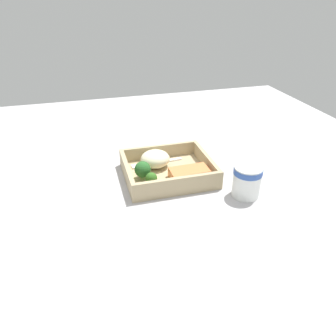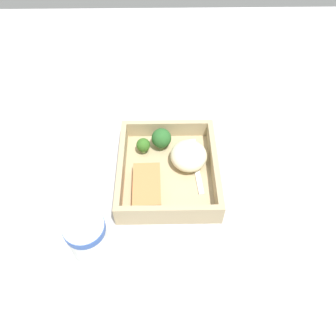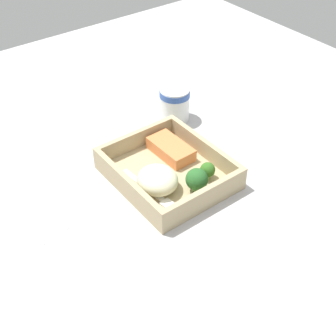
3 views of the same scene
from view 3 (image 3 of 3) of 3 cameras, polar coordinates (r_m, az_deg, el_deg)
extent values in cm
cube|color=#B4B2B5|center=(100.58, 0.00, -1.62)|extent=(160.00, 160.00, 2.00)
cube|color=tan|center=(99.53, 0.00, -0.93)|extent=(24.83, 21.51, 1.20)
cube|color=tan|center=(93.52, -4.97, -2.14)|extent=(24.83, 1.20, 4.11)
cube|color=tan|center=(102.94, 4.52, 2.42)|extent=(24.83, 1.20, 4.11)
cube|color=tan|center=(105.49, -3.88, 3.51)|extent=(1.20, 19.11, 4.11)
cube|color=tan|center=(91.03, 4.50, -3.53)|extent=(1.20, 19.11, 4.11)
cube|color=#E57E46|center=(103.43, 0.34, 2.32)|extent=(10.96, 6.01, 2.81)
ellipsoid|color=beige|center=(93.82, -1.28, -1.46)|extent=(8.69, 8.17, 4.97)
cylinder|color=#739A59|center=(94.78, 3.48, -2.34)|extent=(1.74, 1.74, 1.71)
sphere|color=#296128|center=(93.38, 3.53, -1.38)|extent=(4.58, 4.58, 4.58)
cylinder|color=#78A45C|center=(97.82, 4.80, -0.94)|extent=(1.22, 1.22, 1.44)
sphere|color=#336821|center=(96.79, 4.85, -0.22)|extent=(3.20, 3.20, 3.20)
cube|color=white|center=(96.15, -3.05, -2.10)|extent=(12.45, 2.18, 0.44)
cube|color=white|center=(91.73, 0.12, -4.54)|extent=(3.58, 2.49, 0.44)
cylinder|color=white|center=(115.65, 0.81, 7.79)|extent=(7.22, 7.22, 8.51)
cylinder|color=#3356A8|center=(114.04, 0.82, 9.11)|extent=(7.44, 7.44, 1.53)
cube|color=white|center=(93.50, -14.78, -6.31)|extent=(11.30, 14.69, 0.24)
camera|label=1|loc=(1.31, 39.73, 24.63)|focal=35.00mm
camera|label=2|loc=(1.15, -16.39, 35.13)|focal=35.00mm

